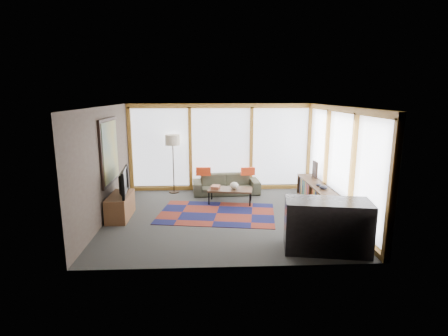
{
  "coord_description": "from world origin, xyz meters",
  "views": [
    {
      "loc": [
        -0.39,
        -7.93,
        2.88
      ],
      "look_at": [
        0.0,
        0.4,
        1.1
      ],
      "focal_mm": 28.0,
      "sensor_mm": 36.0,
      "label": 1
    }
  ],
  "objects_px": {
    "sofa": "(226,184)",
    "coffee_table": "(230,196)",
    "bookshelf": "(317,195)",
    "tv_console": "(120,206)",
    "bar_counter": "(327,226)",
    "television": "(120,182)",
    "floor_lamp": "(173,164)"
  },
  "relations": [
    {
      "from": "floor_lamp",
      "to": "bar_counter",
      "type": "bearing_deg",
      "value": -51.87
    },
    {
      "from": "sofa",
      "to": "floor_lamp",
      "type": "relative_size",
      "value": 1.12
    },
    {
      "from": "floor_lamp",
      "to": "television",
      "type": "relative_size",
      "value": 1.62
    },
    {
      "from": "sofa",
      "to": "floor_lamp",
      "type": "distance_m",
      "value": 1.66
    },
    {
      "from": "floor_lamp",
      "to": "bookshelf",
      "type": "xyz_separation_m",
      "value": [
        3.84,
        -1.47,
        -0.56
      ]
    },
    {
      "from": "coffee_table",
      "to": "television",
      "type": "relative_size",
      "value": 1.09
    },
    {
      "from": "bookshelf",
      "to": "television",
      "type": "xyz_separation_m",
      "value": [
        -4.87,
        -0.61,
        0.57
      ]
    },
    {
      "from": "television",
      "to": "coffee_table",
      "type": "bearing_deg",
      "value": -77.02
    },
    {
      "from": "bar_counter",
      "to": "tv_console",
      "type": "bearing_deg",
      "value": 164.96
    },
    {
      "from": "coffee_table",
      "to": "bookshelf",
      "type": "relative_size",
      "value": 0.49
    },
    {
      "from": "sofa",
      "to": "bar_counter",
      "type": "relative_size",
      "value": 1.26
    },
    {
      "from": "coffee_table",
      "to": "television",
      "type": "xyz_separation_m",
      "value": [
        -2.64,
        -0.99,
        0.67
      ]
    },
    {
      "from": "bookshelf",
      "to": "tv_console",
      "type": "height_order",
      "value": "bookshelf"
    },
    {
      "from": "coffee_table",
      "to": "floor_lamp",
      "type": "bearing_deg",
      "value": 145.77
    },
    {
      "from": "floor_lamp",
      "to": "coffee_table",
      "type": "distance_m",
      "value": 2.05
    },
    {
      "from": "bar_counter",
      "to": "floor_lamp",
      "type": "bearing_deg",
      "value": 137.86
    },
    {
      "from": "floor_lamp",
      "to": "tv_console",
      "type": "bearing_deg",
      "value": -116.61
    },
    {
      "from": "television",
      "to": "tv_console",
      "type": "bearing_deg",
      "value": 136.58
    },
    {
      "from": "sofa",
      "to": "bar_counter",
      "type": "xyz_separation_m",
      "value": [
        1.66,
        -3.89,
        0.2
      ]
    },
    {
      "from": "sofa",
      "to": "coffee_table",
      "type": "height_order",
      "value": "sofa"
    },
    {
      "from": "coffee_table",
      "to": "television",
      "type": "height_order",
      "value": "television"
    },
    {
      "from": "coffee_table",
      "to": "tv_console",
      "type": "relative_size",
      "value": 1.04
    },
    {
      "from": "bookshelf",
      "to": "television",
      "type": "distance_m",
      "value": 4.94
    },
    {
      "from": "coffee_table",
      "to": "bookshelf",
      "type": "distance_m",
      "value": 2.27
    },
    {
      "from": "coffee_table",
      "to": "television",
      "type": "distance_m",
      "value": 2.9
    },
    {
      "from": "bookshelf",
      "to": "tv_console",
      "type": "bearing_deg",
      "value": -172.48
    },
    {
      "from": "tv_console",
      "to": "television",
      "type": "height_order",
      "value": "television"
    },
    {
      "from": "floor_lamp",
      "to": "bookshelf",
      "type": "relative_size",
      "value": 0.73
    },
    {
      "from": "floor_lamp",
      "to": "bar_counter",
      "type": "distance_m",
      "value": 5.21
    },
    {
      "from": "sofa",
      "to": "tv_console",
      "type": "height_order",
      "value": "sofa"
    },
    {
      "from": "tv_console",
      "to": "bar_counter",
      "type": "height_order",
      "value": "bar_counter"
    },
    {
      "from": "coffee_table",
      "to": "bookshelf",
      "type": "xyz_separation_m",
      "value": [
        2.23,
        -0.38,
        0.1
      ]
    }
  ]
}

